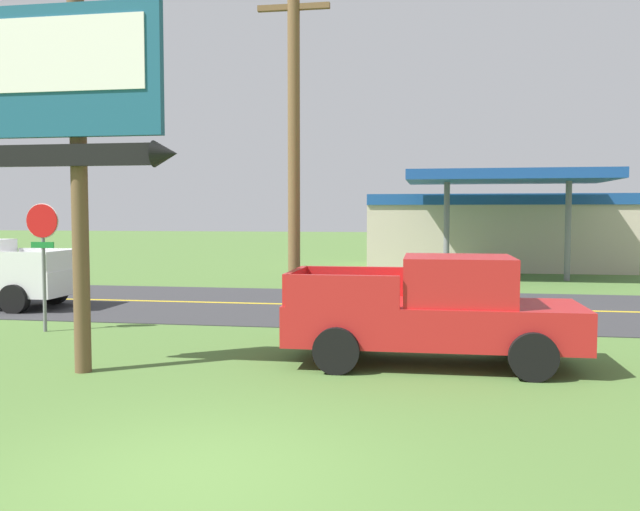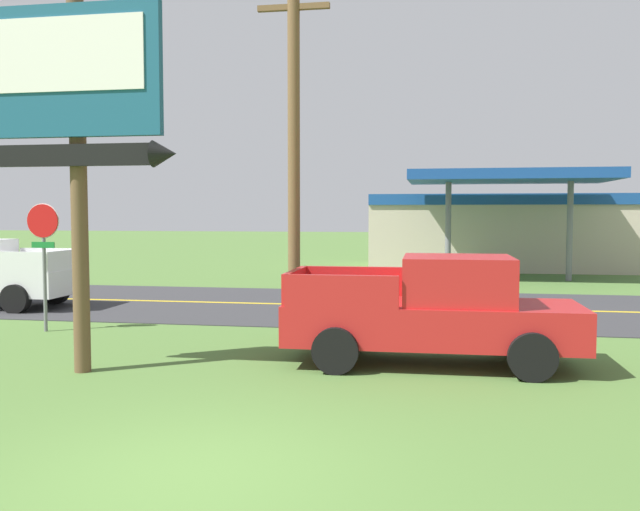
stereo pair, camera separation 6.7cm
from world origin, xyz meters
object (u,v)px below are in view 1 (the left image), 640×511
(gas_station, at_px, (494,229))
(pickup_red_parked_on_lawn, at_px, (436,311))
(motel_sign, at_px, (77,109))
(utility_pole, at_px, (294,132))
(stop_sign, at_px, (43,244))

(gas_station, xyz_separation_m, pickup_red_parked_on_lawn, (-2.85, -21.91, -0.98))
(motel_sign, relative_size, pickup_red_parked_on_lawn, 1.23)
(utility_pole, distance_m, pickup_red_parked_on_lawn, 5.02)
(stop_sign, relative_size, gas_station, 0.25)
(motel_sign, xyz_separation_m, stop_sign, (-2.96, 3.67, -2.42))
(motel_sign, bearing_deg, gas_station, 69.67)
(motel_sign, xyz_separation_m, utility_pole, (2.89, 3.73, -0.00))
(motel_sign, bearing_deg, stop_sign, 128.90)
(motel_sign, bearing_deg, pickup_red_parked_on_lawn, 16.37)
(motel_sign, height_order, pickup_red_parked_on_lawn, motel_sign)
(stop_sign, relative_size, utility_pole, 0.35)
(utility_pole, xyz_separation_m, pickup_red_parked_on_lawn, (3.02, -1.99, -3.48))
(stop_sign, distance_m, utility_pole, 6.34)
(stop_sign, height_order, utility_pole, utility_pole)
(motel_sign, height_order, gas_station, motel_sign)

